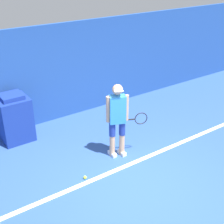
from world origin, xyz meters
TOP-DOWN VIEW (x-y plane):
  - ground_plane at (0.00, 0.00)m, footprint 24.00×24.00m
  - back_wall at (0.00, 3.58)m, footprint 24.00×0.10m
  - court_baseline at (0.00, 0.70)m, footprint 21.60×0.10m
  - tennis_player at (0.26, 1.16)m, footprint 0.85×0.43m
  - tennis_ball at (-0.78, 0.83)m, footprint 0.07×0.07m
  - covered_chair at (-1.37, 3.12)m, footprint 0.72×0.71m

SIDE VIEW (x-z plane):
  - ground_plane at x=0.00m, z-range 0.00..0.00m
  - court_baseline at x=0.00m, z-range 0.00..0.01m
  - tennis_ball at x=-0.78m, z-range 0.00..0.07m
  - covered_chair at x=-1.37m, z-range -0.02..1.16m
  - tennis_player at x=0.26m, z-range 0.10..1.80m
  - back_wall at x=0.00m, z-range 0.00..2.56m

